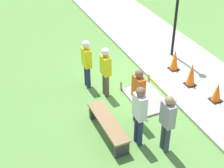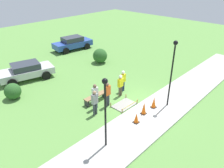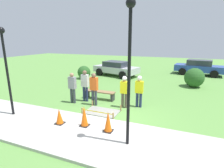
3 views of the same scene
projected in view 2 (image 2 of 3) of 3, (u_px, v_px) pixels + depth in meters
ground_plane at (139, 104)px, 14.92m from camera, size 60.00×60.00×0.00m
sidewalk at (157, 112)px, 14.01m from camera, size 28.00×2.90×0.10m
wet_concrete_patch at (124, 105)px, 14.81m from camera, size 1.62×1.07×0.33m
traffic_cone_near_patch at (136, 118)px, 12.85m from camera, size 0.34×0.34×0.63m
traffic_cone_far_patch at (144, 108)px, 13.60m from camera, size 0.34×0.34×0.82m
traffic_cone_sidewalk_edge at (154, 102)px, 14.25m from camera, size 0.34×0.34×0.77m
park_bench at (96, 97)px, 15.11m from camera, size 1.86×0.44×0.50m
worker_supervisor at (120, 84)px, 15.52m from camera, size 0.40×0.24×1.67m
worker_assistant at (123, 79)px, 16.17m from camera, size 0.40×0.24×1.67m
bystander_in_orange_shirt at (107, 93)px, 14.32m from camera, size 0.40×0.23×1.75m
bystander_in_gray_shirt at (95, 95)px, 14.05m from camera, size 0.40×0.23×1.78m
bystander_in_white_shirt at (95, 101)px, 13.44m from camera, size 0.40×0.22×1.70m
lamppost_near at (173, 66)px, 13.40m from camera, size 0.28×0.28×4.42m
lamppost_far at (105, 104)px, 10.15m from camera, size 0.28×0.28×3.83m
parked_car_silver at (26, 71)px, 18.12m from camera, size 4.63×2.82×1.40m
parked_car_blue at (73, 43)px, 25.07m from camera, size 4.63×2.43×1.50m
shrub_rounded_near at (100, 56)px, 21.47m from camera, size 1.41×1.41×1.41m
shrub_rounded_mid at (13, 91)px, 15.38m from camera, size 1.16×1.16×1.16m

